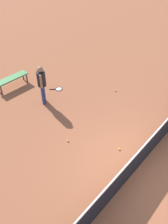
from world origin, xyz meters
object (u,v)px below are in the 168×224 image
at_px(player_near_side, 42,82).
at_px(tennis_ball_by_net, 119,149).
at_px(tennis_ball_midcourt, 115,91).
at_px(tennis_racket_near_player, 58,89).
at_px(courtside_bench, 12,79).
at_px(tennis_ball_near_player, 68,141).

height_order(player_near_side, tennis_ball_by_net, player_near_side).
relative_size(tennis_ball_by_net, tennis_ball_midcourt, 1.00).
bearing_deg(tennis_racket_near_player, tennis_ball_by_net, 74.74).
relative_size(tennis_racket_near_player, courtside_bench, 0.36).
xyz_separation_m(tennis_ball_near_player, tennis_ball_by_net, (-0.88, 1.58, 0.00)).
distance_m(tennis_ball_by_net, tennis_ball_midcourt, 3.38).
bearing_deg(tennis_racket_near_player, tennis_ball_near_player, 51.63).
relative_size(player_near_side, tennis_ball_by_net, 25.76).
bearing_deg(tennis_racket_near_player, tennis_ball_midcourt, 127.48).
bearing_deg(tennis_ball_by_net, courtside_bench, -89.22).
distance_m(player_near_side, courtside_bench, 2.03).
bearing_deg(tennis_ball_near_player, tennis_ball_midcourt, -172.37).
xyz_separation_m(player_near_side, tennis_ball_near_player, (0.96, 2.28, -0.98)).
bearing_deg(tennis_ball_midcourt, tennis_ball_by_net, 37.49).
bearing_deg(tennis_ball_near_player, tennis_ball_by_net, 118.97).
xyz_separation_m(tennis_ball_by_net, tennis_ball_midcourt, (-2.68, -2.06, 0.00)).
distance_m(tennis_ball_midcourt, courtside_bench, 4.67).
bearing_deg(tennis_racket_near_player, player_near_side, 12.82).
xyz_separation_m(tennis_ball_near_player, tennis_ball_midcourt, (-3.56, -0.48, 0.00)).
height_order(tennis_racket_near_player, tennis_ball_near_player, tennis_ball_near_player).
height_order(tennis_racket_near_player, courtside_bench, courtside_bench).
bearing_deg(courtside_bench, tennis_ball_midcourt, 126.45).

